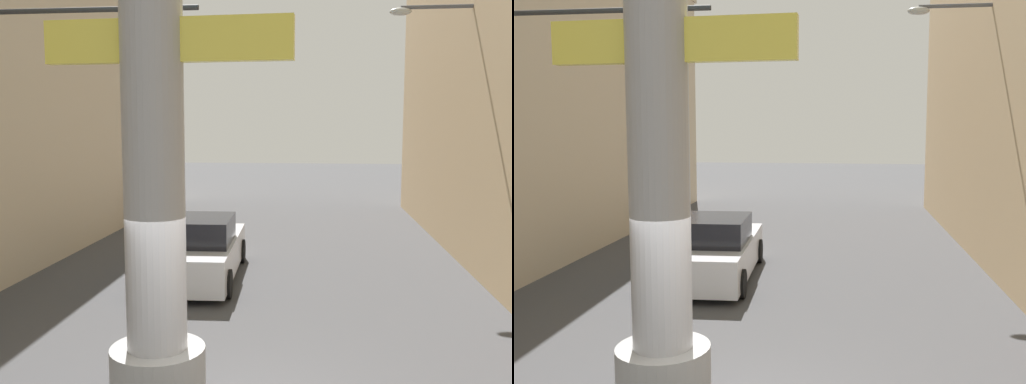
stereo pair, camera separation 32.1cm
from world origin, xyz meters
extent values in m
plane|color=#424244|center=(0.00, 10.00, 0.00)|extent=(83.42, 83.42, 0.00)
cylinder|color=#9E9EA3|center=(-0.84, 0.93, 3.86)|extent=(0.81, 0.81, 7.73)
cylinder|color=gray|center=(-0.84, 0.93, 0.35)|extent=(1.30, 1.30, 0.70)
cube|color=#F2E04C|center=(-0.64, 0.93, 4.79)|extent=(3.28, 0.32, 0.56)
cylinder|color=#59595E|center=(5.61, 8.97, 3.44)|extent=(0.16, 0.16, 6.88)
cylinder|color=#59595E|center=(4.49, 8.97, 6.73)|extent=(2.24, 0.10, 0.10)
ellipsoid|color=beige|center=(3.37, 8.97, 6.63)|extent=(0.56, 0.28, 0.20)
cylinder|color=#333333|center=(-3.26, 4.20, 5.87)|extent=(4.71, 0.10, 0.10)
cube|color=black|center=(-1.61, 4.20, 5.42)|extent=(0.24, 0.24, 0.70)
sphere|color=red|center=(-1.61, 4.07, 5.64)|extent=(0.14, 0.14, 0.14)
sphere|color=yellow|center=(-1.61, 4.07, 5.42)|extent=(0.14, 0.14, 0.14)
sphere|color=green|center=(-1.61, 4.07, 5.20)|extent=(0.14, 0.14, 0.14)
cylinder|color=black|center=(-2.58, 8.69, 0.32)|extent=(0.25, 0.65, 0.64)
cylinder|color=black|center=(-0.76, 8.77, 0.32)|extent=(0.25, 0.65, 0.64)
cylinder|color=black|center=(-2.45, 5.41, 0.32)|extent=(0.25, 0.65, 0.64)
cylinder|color=black|center=(-0.62, 5.48, 0.32)|extent=(0.25, 0.65, 0.64)
cube|color=silver|center=(-1.60, 7.09, 0.56)|extent=(2.11, 4.77, 0.80)
cube|color=black|center=(-1.59, 6.73, 1.26)|extent=(1.85, 2.04, 0.60)
cylinder|color=brown|center=(5.92, 12.78, 3.94)|extent=(0.39, 0.95, 7.89)
ellipsoid|color=#2C7A2D|center=(6.40, 13.37, 7.68)|extent=(0.70, 1.19, 0.74)
ellipsoid|color=#32682D|center=(5.71, 13.16, 7.70)|extent=(1.14, 1.00, 0.68)
cylinder|color=gray|center=(-4.77, 14.36, 0.43)|extent=(0.14, 0.14, 0.86)
cylinder|color=gray|center=(-4.73, 14.56, 0.43)|extent=(0.14, 0.14, 0.86)
cylinder|color=#B22626|center=(-4.75, 14.46, 1.16)|extent=(0.39, 0.39, 0.59)
sphere|color=tan|center=(-4.75, 14.46, 1.56)|extent=(0.22, 0.22, 0.22)
camera|label=1|loc=(1.30, -6.36, 3.69)|focal=40.00mm
camera|label=2|loc=(1.62, -6.32, 3.69)|focal=40.00mm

